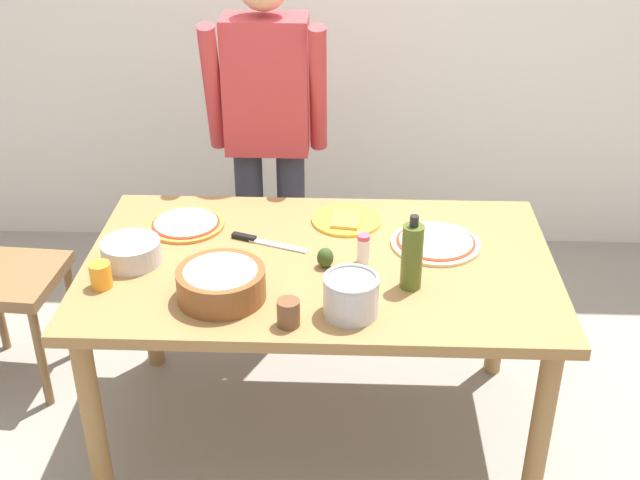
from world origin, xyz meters
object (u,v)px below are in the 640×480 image
(person_cook, at_px, (268,129))
(pizza_raw_on_board, at_px, (436,243))
(popcorn_bowl, at_px, (221,281))
(chef_knife, at_px, (260,241))
(olive_oil_bottle, at_px, (412,256))
(plate_with_slice, at_px, (347,220))
(mixing_bowl_steel, at_px, (131,252))
(dining_table, at_px, (319,282))
(salt_shaker, at_px, (363,249))
(pizza_cooked_on_tray, at_px, (186,224))
(cup_small_brown, at_px, (288,313))
(cup_orange, at_px, (101,275))
(avocado, at_px, (325,258))
(steel_pot, at_px, (351,295))

(person_cook, distance_m, pizza_raw_on_board, 0.92)
(popcorn_bowl, distance_m, chef_knife, 0.37)
(olive_oil_bottle, bearing_deg, plate_with_slice, 115.39)
(pizza_raw_on_board, bearing_deg, mixing_bowl_steel, -171.24)
(dining_table, relative_size, chef_knife, 5.70)
(chef_knife, bearing_deg, salt_shaker, -18.71)
(pizza_cooked_on_tray, distance_m, cup_small_brown, 0.75)
(salt_shaker, height_order, chef_knife, salt_shaker)
(person_cook, xyz_separation_m, cup_orange, (-0.45, -0.95, -0.14))
(mixing_bowl_steel, bearing_deg, cup_small_brown, -31.92)
(dining_table, xyz_separation_m, salt_shaker, (0.15, -0.01, 0.14))
(chef_knife, bearing_deg, dining_table, -27.75)
(cup_small_brown, bearing_deg, plate_with_slice, 76.03)
(chef_knife, bearing_deg, avocado, -33.62)
(mixing_bowl_steel, distance_m, salt_shaker, 0.78)
(steel_pot, bearing_deg, salt_shaker, 82.54)
(person_cook, bearing_deg, chef_knife, -87.53)
(plate_with_slice, height_order, cup_small_brown, cup_small_brown)
(dining_table, distance_m, person_cook, 0.84)
(popcorn_bowl, bearing_deg, steel_pot, -10.24)
(mixing_bowl_steel, bearing_deg, chef_knife, 20.15)
(plate_with_slice, height_order, olive_oil_bottle, olive_oil_bottle)
(person_cook, height_order, avocado, person_cook)
(person_cook, distance_m, avocado, 0.86)
(avocado, bearing_deg, popcorn_bowl, -147.70)
(popcorn_bowl, bearing_deg, person_cook, 86.85)
(pizza_raw_on_board, relative_size, steel_pot, 1.82)
(olive_oil_bottle, xyz_separation_m, chef_knife, (-0.52, 0.27, -0.11))
(olive_oil_bottle, relative_size, salt_shaker, 2.42)
(pizza_cooked_on_tray, bearing_deg, salt_shaker, -19.92)
(olive_oil_bottle, height_order, steel_pot, olive_oil_bottle)
(salt_shaker, bearing_deg, cup_orange, -167.51)
(pizza_raw_on_board, bearing_deg, avocado, -156.88)
(salt_shaker, xyz_separation_m, avocado, (-0.13, -0.03, -0.02))
(plate_with_slice, bearing_deg, steel_pot, -88.31)
(popcorn_bowl, height_order, chef_knife, popcorn_bowl)
(dining_table, height_order, olive_oil_bottle, olive_oil_bottle)
(pizza_cooked_on_tray, bearing_deg, mixing_bowl_steel, -116.89)
(mixing_bowl_steel, bearing_deg, salt_shaker, 2.23)
(mixing_bowl_steel, bearing_deg, plate_with_slice, 24.15)
(dining_table, xyz_separation_m, avocado, (0.02, -0.04, 0.13))
(pizza_raw_on_board, distance_m, popcorn_bowl, 0.79)
(popcorn_bowl, xyz_separation_m, avocado, (0.32, 0.20, -0.03))
(pizza_raw_on_board, height_order, cup_small_brown, cup_small_brown)
(pizza_raw_on_board, height_order, chef_knife, pizza_raw_on_board)
(pizza_cooked_on_tray, xyz_separation_m, cup_orange, (-0.19, -0.42, 0.03))
(person_cook, xyz_separation_m, pizza_raw_on_board, (0.65, -0.64, -0.17))
(pizza_cooked_on_tray, distance_m, avocado, 0.59)
(person_cook, height_order, cup_small_brown, person_cook)
(pizza_raw_on_board, xyz_separation_m, cup_small_brown, (-0.48, -0.51, 0.03))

